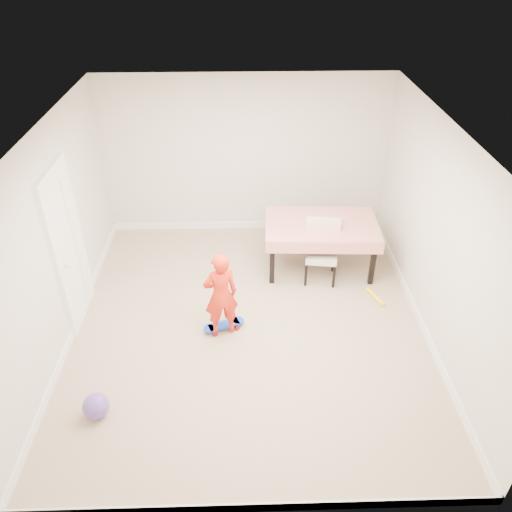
{
  "coord_description": "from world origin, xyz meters",
  "views": [
    {
      "loc": [
        -0.05,
        -4.92,
        4.41
      ],
      "look_at": [
        0.1,
        0.2,
        0.95
      ],
      "focal_mm": 35.0,
      "sensor_mm": 36.0,
      "label": 1
    }
  ],
  "objects_px": {
    "dining_table": "(320,245)",
    "dining_chair": "(321,253)",
    "child": "(221,297)",
    "balloon": "(96,406)",
    "skateboard": "(224,326)"
  },
  "relations": [
    {
      "from": "dining_table",
      "to": "dining_chair",
      "type": "distance_m",
      "value": 0.31
    },
    {
      "from": "dining_chair",
      "to": "child",
      "type": "distance_m",
      "value": 1.81
    },
    {
      "from": "dining_chair",
      "to": "balloon",
      "type": "bearing_deg",
      "value": -130.47
    },
    {
      "from": "child",
      "to": "balloon",
      "type": "bearing_deg",
      "value": 27.8
    },
    {
      "from": "skateboard",
      "to": "child",
      "type": "height_order",
      "value": "child"
    },
    {
      "from": "skateboard",
      "to": "balloon",
      "type": "xyz_separation_m",
      "value": [
        -1.32,
        -1.32,
        0.1
      ]
    },
    {
      "from": "dining_table",
      "to": "skateboard",
      "type": "xyz_separation_m",
      "value": [
        -1.41,
        -1.37,
        -0.34
      ]
    },
    {
      "from": "skateboard",
      "to": "child",
      "type": "bearing_deg",
      "value": -124.85
    },
    {
      "from": "child",
      "to": "balloon",
      "type": "relative_size",
      "value": 4.18
    },
    {
      "from": "dining_table",
      "to": "skateboard",
      "type": "height_order",
      "value": "dining_table"
    },
    {
      "from": "dining_table",
      "to": "skateboard",
      "type": "distance_m",
      "value": 2.0
    },
    {
      "from": "dining_table",
      "to": "balloon",
      "type": "height_order",
      "value": "dining_table"
    },
    {
      "from": "dining_table",
      "to": "child",
      "type": "distance_m",
      "value": 2.04
    },
    {
      "from": "child",
      "to": "skateboard",
      "type": "bearing_deg",
      "value": -119.86
    },
    {
      "from": "skateboard",
      "to": "dining_chair",
      "type": "bearing_deg",
      "value": 16.81
    }
  ]
}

